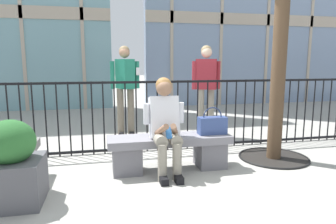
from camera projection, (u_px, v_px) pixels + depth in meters
ground_plane at (170, 169)px, 3.98m from camera, size 60.00×60.00×0.00m
stone_bench at (170, 149)px, 3.94m from camera, size 1.60×0.44×0.45m
seated_person_with_phone at (165, 123)px, 3.73m from camera, size 0.52×0.66×1.21m
handbag_on_bench at (212, 125)px, 4.00m from camera, size 0.38×0.16×0.36m
bystander_at_railing at (125, 83)px, 5.78m from camera, size 0.55×0.44×1.71m
bystander_further_back at (206, 84)px, 5.65m from camera, size 0.55×0.35×1.71m
plaza_railing at (157, 116)px, 4.75m from camera, size 9.65×0.04×1.12m
planter at (12, 165)px, 2.96m from camera, size 0.57×0.57×0.85m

